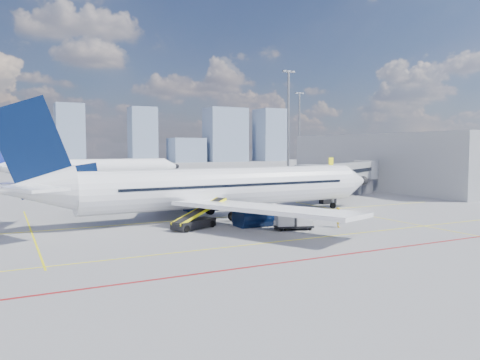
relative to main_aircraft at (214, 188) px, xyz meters
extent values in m
plane|color=gray|center=(2.02, -7.79, -3.22)|extent=(420.00, 420.00, 0.00)
cube|color=#FFF50D|center=(2.02, 0.21, -3.21)|extent=(60.00, 0.18, 0.01)
cube|color=#FFF50D|center=(2.02, -13.79, -3.21)|extent=(80.00, 0.15, 0.01)
cube|color=#FFF50D|center=(16.02, -5.79, -3.21)|extent=(0.15, 28.00, 0.01)
cube|color=#FFF50D|center=(-17.98, 0.21, -3.21)|extent=(0.15, 30.00, 0.01)
cube|color=maroon|center=(2.02, -19.79, -3.21)|extent=(90.00, 0.25, 0.01)
cube|color=#919499|center=(24.27, 8.36, 0.68)|extent=(20.84, 13.93, 2.60)
cube|color=black|center=(24.27, 8.36, 0.88)|extent=(20.52, 13.82, 0.55)
cube|color=#919499|center=(14.72, 2.71, 0.68)|extent=(4.49, 4.56, 3.00)
cube|color=black|center=(19.02, 5.01, -2.87)|extent=(2.20, 1.00, 0.70)
cylinder|color=slate|center=(19.02, 5.01, -1.52)|extent=(0.56, 0.56, 2.70)
cylinder|color=slate|center=(31.02, 12.21, -1.27)|extent=(0.60, 0.60, 3.90)
cylinder|color=#919499|center=(34.02, 14.21, 0.68)|extent=(4.00, 4.00, 3.00)
cylinder|color=gray|center=(34.02, 14.21, -1.27)|extent=(2.40, 2.40, 3.90)
cube|color=#FFF50D|center=(17.52, 2.51, 2.48)|extent=(1.26, 0.82, 1.20)
cube|color=#919499|center=(42.02, 18.21, 1.78)|extent=(10.00, 42.00, 10.00)
cube|color=black|center=(37.22, 18.21, 1.78)|extent=(0.25, 40.00, 4.50)
cylinder|color=slate|center=(40.02, 47.21, 9.28)|extent=(0.56, 0.56, 25.00)
cube|color=slate|center=(40.02, 47.21, 21.98)|extent=(3.20, 0.40, 0.50)
cube|color=silver|center=(38.82, 46.96, 21.98)|extent=(0.60, 0.15, 0.35)
cube|color=silver|center=(40.02, 46.96, 21.98)|extent=(0.60, 0.15, 0.35)
cube|color=silver|center=(41.22, 46.96, 21.98)|extent=(0.60, 0.15, 0.35)
cylinder|color=slate|center=(67.02, 82.21, 9.28)|extent=(0.56, 0.56, 25.00)
cube|color=slate|center=(67.02, 82.21, 21.98)|extent=(3.20, 0.40, 0.50)
cube|color=silver|center=(65.82, 81.96, 21.98)|extent=(0.60, 0.15, 0.35)
cube|color=silver|center=(67.02, 81.96, 21.98)|extent=(0.60, 0.15, 0.35)
cube|color=silver|center=(68.22, 81.96, 21.98)|extent=(0.60, 0.15, 0.35)
cube|color=#7587A2|center=(-13.37, 182.21, 5.40)|extent=(14.07, 9.00, 17.23)
cube|color=#7587A2|center=(8.44, 182.21, 10.63)|extent=(12.54, 10.40, 27.70)
cube|color=#7587A2|center=(42.54, 182.21, 10.46)|extent=(12.78, 10.15, 27.34)
cube|color=#7587A2|center=(65.36, 182.21, 2.97)|extent=(16.87, 14.41, 12.37)
cube|color=#7587A2|center=(87.66, 182.21, 11.09)|extent=(21.02, 14.32, 28.61)
cube|color=#7587A2|center=(115.65, 182.21, 11.29)|extent=(14.84, 15.21, 29.00)
cylinder|color=white|center=(1.88, 0.08, 0.08)|extent=(32.51, 5.49, 4.21)
cone|color=white|center=(19.99, 0.80, 0.08)|extent=(4.05, 4.36, 4.21)
sphere|color=black|center=(21.50, 0.86, 0.08)|extent=(1.23, 1.23, 1.19)
cone|color=white|center=(-17.74, -0.71, 0.68)|extent=(7.07, 4.48, 4.21)
cube|color=black|center=(18.59, 0.74, 0.68)|extent=(1.68, 1.68, 0.49)
cube|color=white|center=(-0.12, 9.71, -1.07)|extent=(11.81, 18.62, 0.62)
cube|color=white|center=(0.65, -9.69, -1.07)|extent=(12.92, 18.45, 0.62)
cylinder|color=#071434|center=(1.09, 6.31, -2.42)|extent=(3.98, 2.63, 2.48)
cylinder|color=#071434|center=(1.59, -6.20, -2.42)|extent=(3.98, 2.63, 2.48)
cylinder|color=silver|center=(3.14, 6.39, -2.42)|extent=(0.48, 2.56, 2.55)
cylinder|color=silver|center=(3.64, -6.12, -2.42)|extent=(0.48, 2.56, 2.55)
cube|color=#071434|center=(-17.74, -0.71, 4.40)|extent=(7.40, 0.64, 9.20)
cube|color=#071434|center=(-15.15, -0.60, 1.81)|extent=(6.09, 0.57, 2.32)
cube|color=white|center=(-18.31, 2.73, 1.06)|extent=(5.09, 6.78, 0.24)
cube|color=white|center=(-18.03, -4.17, 1.06)|extent=(5.44, 6.84, 0.24)
cylinder|color=slate|center=(16.44, 0.66, -2.32)|extent=(0.29, 0.29, 1.80)
cylinder|color=black|center=(16.44, 0.66, -2.84)|extent=(0.77, 0.31, 0.76)
cylinder|color=slate|center=(0.69, 2.84, -2.42)|extent=(0.33, 0.33, 1.60)
cylinder|color=black|center=(0.69, 2.84, -2.72)|extent=(1.03, 0.69, 1.00)
cylinder|color=slate|center=(0.92, -2.77, -2.42)|extent=(0.33, 0.33, 1.60)
cylinder|color=black|center=(0.92, -2.77, -2.72)|extent=(1.03, 0.69, 1.00)
cube|color=black|center=(2.34, 2.18, 0.41)|extent=(26.52, 1.16, 0.28)
cube|color=black|center=(2.50, -1.99, 0.41)|extent=(26.52, 1.16, 0.28)
cylinder|color=white|center=(-2.23, 54.29, 0.08)|extent=(29.19, 5.53, 3.77)
cone|color=white|center=(13.99, 55.28, 0.08)|extent=(3.70, 3.98, 3.77)
sphere|color=black|center=(15.34, 55.36, 0.08)|extent=(1.13, 1.13, 1.06)
cone|color=white|center=(-19.79, 53.21, 0.62)|extent=(6.41, 4.14, 3.77)
cube|color=black|center=(12.73, 55.20, 0.62)|extent=(1.54, 1.54, 0.44)
cube|color=white|center=(-4.20, 62.89, -0.95)|extent=(10.31, 16.71, 0.56)
cube|color=white|center=(-3.14, 45.51, -0.95)|extent=(11.84, 16.48, 0.56)
cylinder|color=#071434|center=(-3.05, 59.86, -2.16)|extent=(3.61, 2.43, 2.22)
cylinder|color=#071434|center=(-2.37, 48.66, -2.16)|extent=(3.61, 2.43, 2.22)
cylinder|color=silver|center=(-1.22, 59.97, -2.16)|extent=(0.48, 2.30, 2.28)
cylinder|color=silver|center=(-0.53, 48.77, -2.16)|extent=(0.48, 2.30, 2.28)
cube|color=navy|center=(-19.79, 53.21, 3.95)|extent=(6.63, 0.71, 8.25)
cube|color=navy|center=(-17.48, 53.36, 1.63)|extent=(5.46, 0.62, 2.08)
cube|color=white|center=(-20.37, 56.28, 0.95)|extent=(4.47, 6.06, 0.21)
cube|color=white|center=(-19.99, 50.10, 0.95)|extent=(4.95, 6.14, 0.21)
cylinder|color=black|center=(-3.35, 56.74, -2.72)|extent=(1.04, 0.71, 1.00)
cylinder|color=black|center=(-3.04, 51.72, -2.72)|extent=(1.04, 0.71, 1.00)
cylinder|color=black|center=(10.80, 55.08, -2.84)|extent=(0.78, 0.33, 0.76)
cube|color=white|center=(3.20, -8.87, -2.73)|extent=(2.21, 1.78, 0.71)
cube|color=white|center=(2.88, -9.02, -2.20)|extent=(1.23, 1.29, 0.53)
cube|color=black|center=(2.88, -9.02, -2.02)|extent=(1.13, 1.21, 0.31)
cylinder|color=black|center=(2.76, -9.61, -2.97)|extent=(0.53, 0.38, 0.49)
cylinder|color=black|center=(2.35, -8.73, -2.97)|extent=(0.53, 0.38, 0.49)
cylinder|color=black|center=(4.04, -9.02, -2.97)|extent=(0.53, 0.38, 0.49)
cylinder|color=black|center=(3.63, -8.14, -2.97)|extent=(0.53, 0.38, 0.49)
cube|color=black|center=(3.70, -9.67, -2.90)|extent=(3.82, 2.53, 0.18)
cube|color=white|center=(2.86, -9.41, -2.04)|extent=(1.88, 1.85, 1.51)
cube|color=white|center=(4.54, -9.93, -2.04)|extent=(1.88, 1.85, 1.51)
cylinder|color=black|center=(2.19, -9.92, -3.06)|extent=(0.34, 0.22, 0.31)
cylinder|color=black|center=(2.59, -8.62, -3.06)|extent=(0.34, 0.22, 0.31)
cylinder|color=black|center=(4.80, -10.73, -3.06)|extent=(0.34, 0.22, 0.31)
cylinder|color=black|center=(5.21, -9.42, -3.06)|extent=(0.34, 0.22, 0.31)
cube|color=black|center=(-4.37, -5.09, -2.73)|extent=(4.75, 3.32, 0.75)
cube|color=black|center=(-3.59, -4.73, -1.61)|extent=(6.28, 3.63, 1.97)
cube|color=#FFF50D|center=(-3.83, -4.20, -1.61)|extent=(5.89, 2.75, 2.05)
cube|color=#FFF50D|center=(-3.35, -5.27, -1.61)|extent=(5.89, 2.75, 2.05)
cylinder|color=black|center=(-5.62, -6.48, -2.89)|extent=(0.69, 0.50, 0.64)
cylinder|color=black|center=(-6.24, -5.12, -2.89)|extent=(0.69, 0.50, 0.64)
cylinder|color=black|center=(-2.50, -5.06, -2.89)|extent=(0.69, 0.50, 0.64)
cylinder|color=black|center=(-3.12, -3.70, -2.89)|extent=(0.69, 0.50, 0.64)
imported|color=gold|center=(8.25, -10.54, -2.26)|extent=(0.74, 0.83, 1.91)
camera|label=1|loc=(-20.24, -45.53, 4.38)|focal=35.00mm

